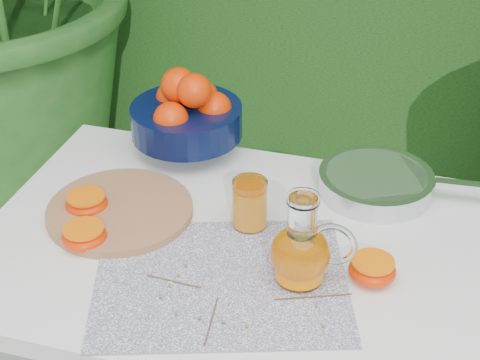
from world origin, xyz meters
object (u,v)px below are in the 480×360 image
(saute_pan, at_px, (378,182))
(cutting_board, at_px, (120,211))
(fruit_bowl, at_px, (187,114))
(juice_pitcher, at_px, (302,251))
(white_table, at_px, (237,274))

(saute_pan, bearing_deg, cutting_board, -154.81)
(cutting_board, bearing_deg, fruit_bowl, 81.13)
(juice_pitcher, bearing_deg, cutting_board, 166.24)
(cutting_board, bearing_deg, saute_pan, 25.19)
(white_table, bearing_deg, saute_pan, 46.79)
(fruit_bowl, bearing_deg, cutting_board, -98.87)
(fruit_bowl, distance_m, juice_pitcher, 0.52)
(juice_pitcher, relative_size, saute_pan, 0.41)
(cutting_board, xyz_separation_m, fruit_bowl, (0.05, 0.29, 0.08))
(saute_pan, bearing_deg, white_table, -133.21)
(fruit_bowl, bearing_deg, juice_pitcher, -47.89)
(fruit_bowl, relative_size, juice_pitcher, 1.72)
(cutting_board, height_order, juice_pitcher, juice_pitcher)
(white_table, relative_size, juice_pitcher, 5.63)
(cutting_board, bearing_deg, white_table, -4.73)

